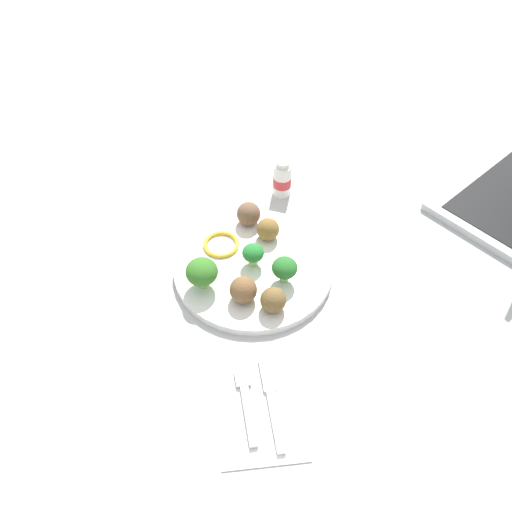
{
  "coord_description": "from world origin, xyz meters",
  "views": [
    {
      "loc": [
        -0.57,
        0.0,
        0.67
      ],
      "look_at": [
        0.0,
        0.0,
        0.04
      ],
      "focal_mm": 34.77,
      "sensor_mm": 36.0,
      "label": 1
    }
  ],
  "objects_px": {
    "broccoli_floret_back_left": "(288,268)",
    "meatball_back_right": "(246,290)",
    "broccoli_floret_back_right": "(257,253)",
    "meatball_center": "(276,300)",
    "pepper_ring_back_left": "(224,244)",
    "napkin": "(263,406)",
    "fork": "(250,400)",
    "meatball_front_left": "(271,229)",
    "broccoli_floret_mid_left": "(205,272)",
    "meatball_front_right": "(251,214)",
    "yogurt_bottle": "(285,179)",
    "plate": "(256,267)",
    "knife": "(275,398)"
  },
  "relations": [
    {
      "from": "broccoli_floret_back_left",
      "to": "meatball_back_right",
      "type": "relative_size",
      "value": 1.09
    },
    {
      "from": "broccoli_floret_back_right",
      "to": "meatball_center",
      "type": "relative_size",
      "value": 1.02
    },
    {
      "from": "meatball_center",
      "to": "pepper_ring_back_left",
      "type": "relative_size",
      "value": 0.65
    },
    {
      "from": "meatball_back_right",
      "to": "napkin",
      "type": "bearing_deg",
      "value": -172.34
    },
    {
      "from": "broccoli_floret_back_left",
      "to": "broccoli_floret_back_right",
      "type": "bearing_deg",
      "value": 52.41
    },
    {
      "from": "meatball_center",
      "to": "fork",
      "type": "bearing_deg",
      "value": 164.73
    },
    {
      "from": "pepper_ring_back_left",
      "to": "napkin",
      "type": "bearing_deg",
      "value": -167.63
    },
    {
      "from": "meatball_center",
      "to": "meatball_front_left",
      "type": "height_order",
      "value": "same"
    },
    {
      "from": "broccoli_floret_back_left",
      "to": "napkin",
      "type": "distance_m",
      "value": 0.23
    },
    {
      "from": "broccoli_floret_mid_left",
      "to": "meatball_front_right",
      "type": "xyz_separation_m",
      "value": [
        0.15,
        -0.08,
        -0.01
      ]
    },
    {
      "from": "fork",
      "to": "yogurt_bottle",
      "type": "xyz_separation_m",
      "value": [
        0.46,
        -0.07,
        0.03
      ]
    },
    {
      "from": "meatball_front_right",
      "to": "meatball_front_left",
      "type": "bearing_deg",
      "value": -138.29
    },
    {
      "from": "plate",
      "to": "meatball_front_left",
      "type": "xyz_separation_m",
      "value": [
        0.06,
        -0.03,
        0.03
      ]
    },
    {
      "from": "meatball_center",
      "to": "yogurt_bottle",
      "type": "height_order",
      "value": "yogurt_bottle"
    },
    {
      "from": "knife",
      "to": "yogurt_bottle",
      "type": "bearing_deg",
      "value": -4.3
    },
    {
      "from": "knife",
      "to": "pepper_ring_back_left",
      "type": "bearing_deg",
      "value": 15.84
    },
    {
      "from": "plate",
      "to": "knife",
      "type": "relative_size",
      "value": 1.92
    },
    {
      "from": "napkin",
      "to": "knife",
      "type": "height_order",
      "value": "knife"
    },
    {
      "from": "meatball_front_left",
      "to": "yogurt_bottle",
      "type": "bearing_deg",
      "value": -12.77
    },
    {
      "from": "plate",
      "to": "pepper_ring_back_left",
      "type": "xyz_separation_m",
      "value": [
        0.04,
        0.06,
        0.01
      ]
    },
    {
      "from": "broccoli_floret_mid_left",
      "to": "fork",
      "type": "distance_m",
      "value": 0.22
    },
    {
      "from": "pepper_ring_back_left",
      "to": "knife",
      "type": "distance_m",
      "value": 0.3
    },
    {
      "from": "plate",
      "to": "meatball_front_right",
      "type": "xyz_separation_m",
      "value": [
        0.1,
        0.01,
        0.03
      ]
    },
    {
      "from": "meatball_back_right",
      "to": "meatball_front_right",
      "type": "relative_size",
      "value": 1.02
    },
    {
      "from": "meatball_front_left",
      "to": "pepper_ring_back_left",
      "type": "relative_size",
      "value": 0.64
    },
    {
      "from": "broccoli_floret_mid_left",
      "to": "knife",
      "type": "distance_m",
      "value": 0.23
    },
    {
      "from": "broccoli_floret_back_left",
      "to": "knife",
      "type": "xyz_separation_m",
      "value": [
        -0.21,
        0.03,
        -0.04
      ]
    },
    {
      "from": "meatball_front_right",
      "to": "broccoli_floret_back_left",
      "type": "bearing_deg",
      "value": -157.03
    },
    {
      "from": "meatball_back_right",
      "to": "meatball_front_left",
      "type": "relative_size",
      "value": 1.09
    },
    {
      "from": "broccoli_floret_mid_left",
      "to": "broccoli_floret_back_right",
      "type": "xyz_separation_m",
      "value": [
        0.05,
        -0.09,
        -0.01
      ]
    },
    {
      "from": "meatball_front_right",
      "to": "fork",
      "type": "height_order",
      "value": "meatball_front_right"
    },
    {
      "from": "plate",
      "to": "yogurt_bottle",
      "type": "relative_size",
      "value": 3.5
    },
    {
      "from": "knife",
      "to": "plate",
      "type": "bearing_deg",
      "value": 5.77
    },
    {
      "from": "broccoli_floret_back_right",
      "to": "fork",
      "type": "distance_m",
      "value": 0.26
    },
    {
      "from": "plate",
      "to": "yogurt_bottle",
      "type": "xyz_separation_m",
      "value": [
        0.21,
        -0.06,
        0.03
      ]
    },
    {
      "from": "pepper_ring_back_left",
      "to": "plate",
      "type": "bearing_deg",
      "value": -127.14
    },
    {
      "from": "pepper_ring_back_left",
      "to": "knife",
      "type": "xyz_separation_m",
      "value": [
        -0.29,
        -0.08,
        -0.01
      ]
    },
    {
      "from": "broccoli_floret_back_left",
      "to": "meatball_front_left",
      "type": "distance_m",
      "value": 0.11
    },
    {
      "from": "meatball_front_left",
      "to": "yogurt_bottle",
      "type": "relative_size",
      "value": 0.52
    },
    {
      "from": "meatball_back_right",
      "to": "napkin",
      "type": "height_order",
      "value": "meatball_back_right"
    },
    {
      "from": "pepper_ring_back_left",
      "to": "yogurt_bottle",
      "type": "bearing_deg",
      "value": -35.85
    },
    {
      "from": "plate",
      "to": "meatball_back_right",
      "type": "bearing_deg",
      "value": 167.91
    },
    {
      "from": "broccoli_floret_back_right",
      "to": "napkin",
      "type": "xyz_separation_m",
      "value": [
        -0.26,
        -0.01,
        -0.04
      ]
    },
    {
      "from": "meatball_front_right",
      "to": "meatball_front_left",
      "type": "relative_size",
      "value": 1.07
    },
    {
      "from": "broccoli_floret_mid_left",
      "to": "fork",
      "type": "bearing_deg",
      "value": -160.18
    },
    {
      "from": "broccoli_floret_mid_left",
      "to": "knife",
      "type": "xyz_separation_m",
      "value": [
        -0.2,
        -0.11,
        -0.04
      ]
    },
    {
      "from": "broccoli_floret_mid_left",
      "to": "meatball_front_left",
      "type": "height_order",
      "value": "broccoli_floret_mid_left"
    },
    {
      "from": "plate",
      "to": "meatball_front_right",
      "type": "bearing_deg",
      "value": 4.36
    },
    {
      "from": "meatball_front_right",
      "to": "pepper_ring_back_left",
      "type": "bearing_deg",
      "value": 140.14
    },
    {
      "from": "meatball_front_left",
      "to": "plate",
      "type": "bearing_deg",
      "value": 157.08
    }
  ]
}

